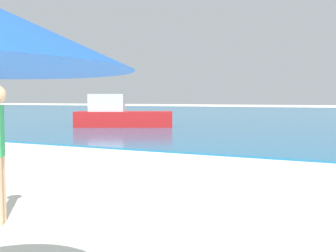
{
  "coord_description": "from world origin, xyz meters",
  "views": [
    {
      "loc": [
        2.74,
        1.64,
        1.58
      ],
      "look_at": [
        -0.34,
        8.43,
        1.04
      ],
      "focal_mm": 40.77,
      "sensor_mm": 36.0,
      "label": 1
    }
  ],
  "objects": [
    {
      "name": "boat_near",
      "position": [
        -8.11,
        19.31,
        0.67
      ],
      "size": [
        5.38,
        3.68,
        1.76
      ],
      "rotation": [
        0.0,
        0.0,
        0.43
      ],
      "color": "red",
      "rests_on": "water"
    },
    {
      "name": "water",
      "position": [
        0.0,
        41.65,
        0.03
      ],
      "size": [
        160.0,
        60.0,
        0.06
      ],
      "primitive_type": "cube",
      "color": "#1E6B9E",
      "rests_on": "ground"
    }
  ]
}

